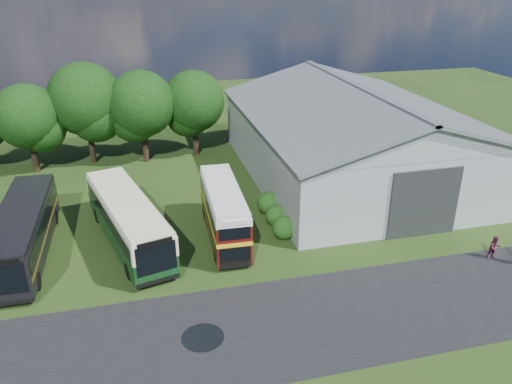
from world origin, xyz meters
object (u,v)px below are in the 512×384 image
object	(u,v)px
bus_dark_single	(23,231)
bus_maroon_double	(224,213)
bus_green_single	(128,220)
visitor_b	(494,248)
storage_shed	(353,130)

from	to	relation	value
bus_dark_single	bus_maroon_double	bearing A→B (deg)	-3.17
bus_green_single	visitor_b	world-z (taller)	bus_green_single
storage_shed	bus_dark_single	size ratio (longest dim) A/B	2.05
storage_shed	visitor_b	size ratio (longest dim) A/B	15.50
bus_maroon_double	bus_dark_single	xyz separation A→B (m)	(-13.00, 0.86, -0.14)
storage_shed	bus_green_single	world-z (taller)	storage_shed
bus_maroon_double	bus_dark_single	size ratio (longest dim) A/B	0.74
bus_green_single	visitor_b	distance (m)	24.13
bus_green_single	visitor_b	bearing A→B (deg)	-33.54
bus_green_single	bus_maroon_double	size ratio (longest dim) A/B	1.38
storage_shed	bus_green_single	size ratio (longest dim) A/B	2.00
bus_dark_single	visitor_b	xyz separation A→B (m)	(29.39, -7.85, -0.97)
storage_shed	bus_dark_single	world-z (taller)	storage_shed
storage_shed	bus_maroon_double	world-z (taller)	storage_shed
bus_maroon_double	bus_dark_single	distance (m)	13.03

